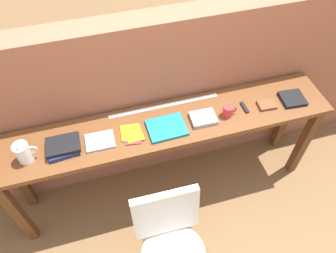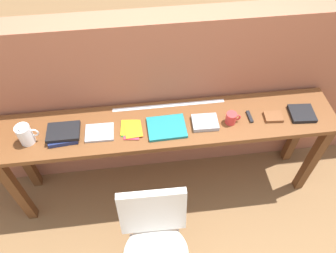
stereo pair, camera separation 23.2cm
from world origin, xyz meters
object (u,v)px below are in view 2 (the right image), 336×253
object	(u,v)px
chair_white_moulded	(155,239)
pitcher_white	(25,134)
magazine_cycling	(100,133)
book_repair_rightmost	(302,113)
book_stack_leftmost	(63,134)
pamphlet_pile_colourful	(132,129)
leather_journal_brown	(273,117)
multitool_folded	(250,117)
book_open_centre	(167,127)
mug	(231,118)

from	to	relation	value
chair_white_moulded	pitcher_white	size ratio (longest dim) A/B	4.85
magazine_cycling	book_repair_rightmost	world-z (taller)	book_repair_rightmost
chair_white_moulded	book_stack_leftmost	xyz separation A→B (m)	(-0.56, 0.67, 0.38)
pitcher_white	pamphlet_pile_colourful	size ratio (longest dim) A/B	0.96
pamphlet_pile_colourful	leather_journal_brown	distance (m)	1.03
magazine_cycling	pamphlet_pile_colourful	world-z (taller)	magazine_cycling
pamphlet_pile_colourful	book_repair_rightmost	xyz separation A→B (m)	(1.25, -0.01, 0.01)
chair_white_moulded	pamphlet_pile_colourful	size ratio (longest dim) A/B	4.67
chair_white_moulded	magazine_cycling	xyz separation A→B (m)	(-0.31, 0.67, 0.36)
multitool_folded	leather_journal_brown	world-z (taller)	leather_journal_brown
book_open_centre	multitool_folded	xyz separation A→B (m)	(0.62, 0.03, -0.00)
chair_white_moulded	mug	distance (m)	0.99
pamphlet_pile_colourful	chair_white_moulded	bearing A→B (deg)	-82.40
chair_white_moulded	pamphlet_pile_colourful	xyz separation A→B (m)	(-0.09, 0.67, 0.36)
book_stack_leftmost	multitool_folded	world-z (taller)	book_stack_leftmost
multitool_folded	leather_journal_brown	bearing A→B (deg)	-8.10
chair_white_moulded	book_stack_leftmost	world-z (taller)	book_stack_leftmost
multitool_folded	leather_journal_brown	xyz separation A→B (m)	(0.17, -0.02, 0.00)
book_open_centre	mug	size ratio (longest dim) A/B	2.46
book_open_centre	leather_journal_brown	xyz separation A→B (m)	(0.79, 0.01, 0.00)
pamphlet_pile_colourful	mug	bearing A→B (deg)	-1.34
multitool_folded	book_repair_rightmost	distance (m)	0.39
mug	book_repair_rightmost	size ratio (longest dim) A/B	0.63
leather_journal_brown	pamphlet_pile_colourful	bearing A→B (deg)	-176.41
book_stack_leftmost	multitool_folded	distance (m)	1.34
book_stack_leftmost	book_open_centre	size ratio (longest dim) A/B	0.83
mug	chair_white_moulded	bearing A→B (deg)	-133.71
pitcher_white	book_open_centre	xyz separation A→B (m)	(0.96, -0.00, -0.07)
book_stack_leftmost	pamphlet_pile_colourful	bearing A→B (deg)	0.48
leather_journal_brown	pitcher_white	bearing A→B (deg)	-175.54
magazine_cycling	leather_journal_brown	world-z (taller)	leather_journal_brown
chair_white_moulded	book_open_centre	bearing A→B (deg)	76.29
book_open_centre	book_repair_rightmost	world-z (taller)	book_repair_rightmost
book_stack_leftmost	book_open_centre	world-z (taller)	book_stack_leftmost
pitcher_white	book_stack_leftmost	world-z (taller)	pitcher_white
book_repair_rightmost	multitool_folded	bearing A→B (deg)	-178.69
chair_white_moulded	pitcher_white	world-z (taller)	pitcher_white
chair_white_moulded	book_repair_rightmost	distance (m)	1.39
pamphlet_pile_colourful	leather_journal_brown	world-z (taller)	leather_journal_brown
magazine_cycling	book_open_centre	distance (m)	0.47
chair_white_moulded	magazine_cycling	size ratio (longest dim) A/B	4.51
magazine_cycling	multitool_folded	bearing A→B (deg)	1.99
chair_white_moulded	pamphlet_pile_colourful	bearing A→B (deg)	97.60
book_stack_leftmost	leather_journal_brown	distance (m)	1.51
book_open_centre	leather_journal_brown	size ratio (longest dim) A/B	2.08
leather_journal_brown	book_repair_rightmost	xyz separation A→B (m)	(0.22, 0.00, 0.00)
magazine_cycling	mug	bearing A→B (deg)	0.43
pitcher_white	leather_journal_brown	bearing A→B (deg)	0.15
book_open_centre	mug	distance (m)	0.47
chair_white_moulded	pitcher_white	distance (m)	1.12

